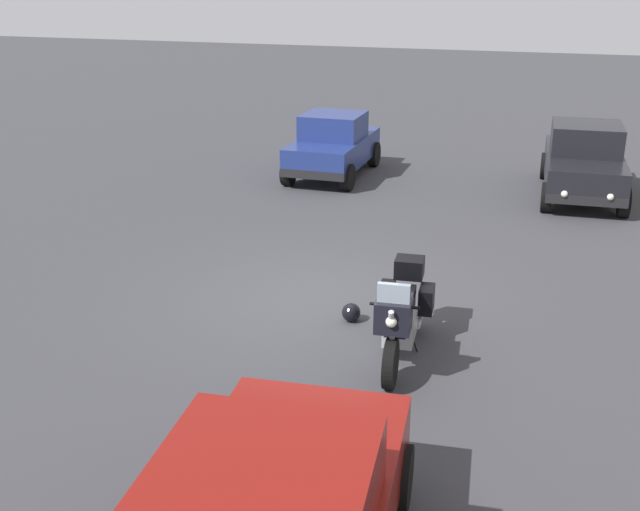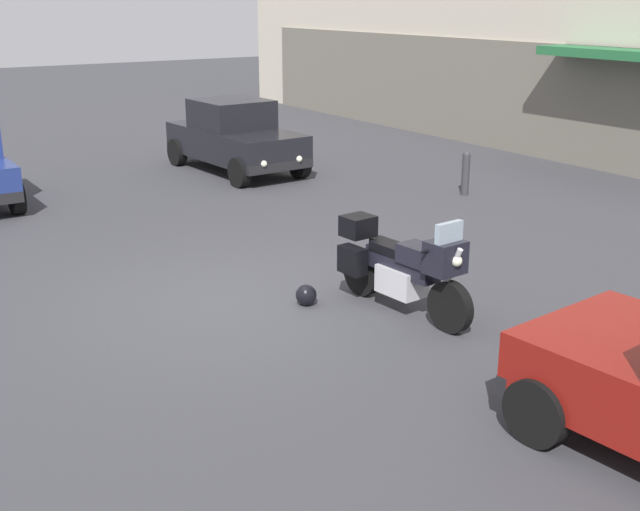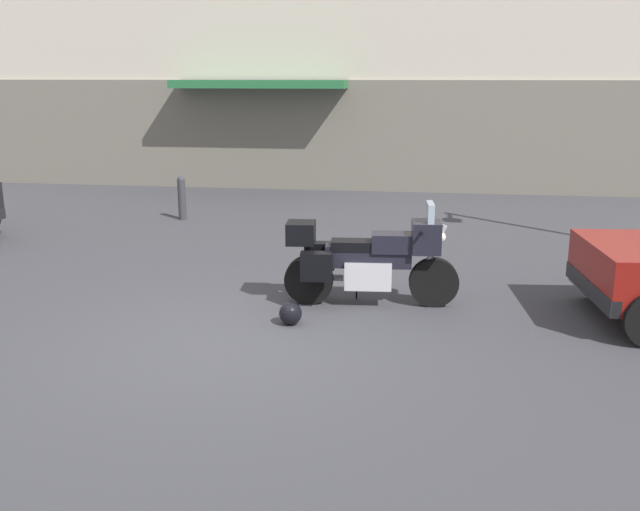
{
  "view_description": "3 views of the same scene",
  "coord_description": "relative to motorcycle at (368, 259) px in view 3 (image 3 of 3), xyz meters",
  "views": [
    {
      "loc": [
        10.73,
        3.51,
        4.95
      ],
      "look_at": [
        0.67,
        0.3,
        1.02
      ],
      "focal_mm": 43.65,
      "sensor_mm": 36.0,
      "label": 1
    },
    {
      "loc": [
        8.97,
        -4.54,
        3.89
      ],
      "look_at": [
        1.08,
        0.66,
        0.84
      ],
      "focal_mm": 45.2,
      "sensor_mm": 36.0,
      "label": 2
    },
    {
      "loc": [
        2.16,
        -7.27,
        2.92
      ],
      "look_at": [
        0.95,
        0.81,
        0.86
      ],
      "focal_mm": 40.25,
      "sensor_mm": 36.0,
      "label": 3
    }
  ],
  "objects": [
    {
      "name": "ground_plane",
      "position": [
        -1.44,
        -1.67,
        -0.62
      ],
      "size": [
        80.0,
        80.0,
        0.0
      ],
      "primitive_type": "plane",
      "color": "#38383D"
    },
    {
      "name": "motorcycle",
      "position": [
        0.0,
        0.0,
        0.0
      ],
      "size": [
        2.26,
        0.81,
        1.36
      ],
      "rotation": [
        0.0,
        0.0,
        0.08
      ],
      "color": "black",
      "rests_on": "ground"
    },
    {
      "name": "helmet",
      "position": [
        -0.85,
        -0.91,
        -0.48
      ],
      "size": [
        0.28,
        0.28,
        0.28
      ],
      "primitive_type": "sphere",
      "color": "black",
      "rests_on": "ground"
    },
    {
      "name": "bollard_curbside",
      "position": [
        -4.28,
        5.12,
        -0.14
      ],
      "size": [
        0.16,
        0.16,
        0.91
      ],
      "color": "#333338",
      "rests_on": "ground"
    }
  ]
}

